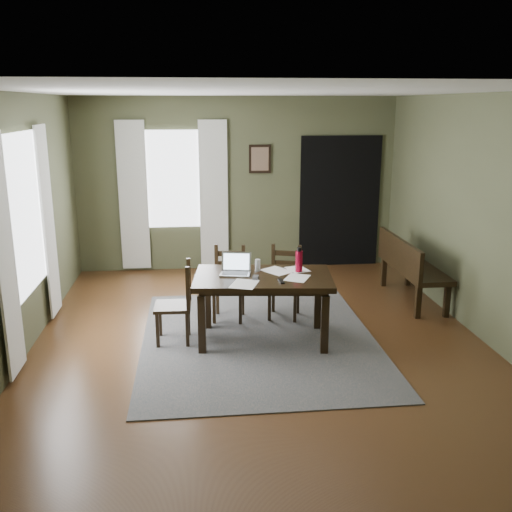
{
  "coord_description": "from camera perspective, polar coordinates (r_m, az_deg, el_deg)",
  "views": [
    {
      "loc": [
        -0.68,
        -5.94,
        2.57
      ],
      "look_at": [
        0.0,
        0.3,
        0.9
      ],
      "focal_mm": 40.0,
      "sensor_mm": 36.0,
      "label": 1
    }
  ],
  "objects": [
    {
      "name": "ground",
      "position": [
        6.51,
        0.29,
        -8.4
      ],
      "size": [
        5.0,
        6.0,
        0.01
      ],
      "color": "#492C16"
    },
    {
      "name": "tv_remote",
      "position": [
        6.02,
        2.54,
        -2.53
      ],
      "size": [
        0.05,
        0.16,
        0.02
      ],
      "primitive_type": "cube",
      "rotation": [
        0.0,
        0.0,
        0.07
      ],
      "color": "black",
      "rests_on": "dining_table"
    },
    {
      "name": "curtain_left_near",
      "position": [
        5.77,
        -23.79,
        -0.14
      ],
      "size": [
        0.03,
        0.48,
        2.3
      ],
      "color": "silver",
      "rests_on": "ground"
    },
    {
      "name": "framed_picture",
      "position": [
        9.0,
        0.39,
        9.68
      ],
      "size": [
        0.34,
        0.03,
        0.44
      ],
      "color": "black",
      "rests_on": "ground"
    },
    {
      "name": "curtain_back_right",
      "position": [
        8.99,
        -4.25,
        6.1
      ],
      "size": [
        0.44,
        0.03,
        2.3
      ],
      "color": "silver",
      "rests_on": "ground"
    },
    {
      "name": "water_bottle",
      "position": [
        6.36,
        4.32,
        -0.48
      ],
      "size": [
        0.1,
        0.1,
        0.28
      ],
      "rotation": [
        0.0,
        0.0,
        0.3
      ],
      "color": "maroon",
      "rests_on": "dining_table"
    },
    {
      "name": "chair_back_right",
      "position": [
        7.06,
        2.89,
        -2.71
      ],
      "size": [
        0.48,
        0.48,
        0.88
      ],
      "rotation": [
        0.0,
        0.0,
        -0.29
      ],
      "color": "black",
      "rests_on": "rug"
    },
    {
      "name": "laptop",
      "position": [
        6.31,
        -2.04,
        -1.23
      ],
      "size": [
        0.37,
        0.32,
        0.22
      ],
      "rotation": [
        0.0,
        0.0,
        -0.19
      ],
      "color": "#B7B7BC",
      "rests_on": "dining_table"
    },
    {
      "name": "curtain_left_far",
      "position": [
        7.31,
        -20.07,
        3.19
      ],
      "size": [
        0.03,
        0.48,
        2.3
      ],
      "color": "silver",
      "rests_on": "ground"
    },
    {
      "name": "window_back",
      "position": [
        8.98,
        -8.28,
        7.6
      ],
      "size": [
        1.0,
        0.01,
        1.5
      ],
      "color": "white",
      "rests_on": "ground"
    },
    {
      "name": "chair_back_left",
      "position": [
        6.99,
        -2.71,
        -2.83
      ],
      "size": [
        0.45,
        0.46,
        0.9
      ],
      "rotation": [
        0.0,
        0.0,
        -0.18
      ],
      "color": "black",
      "rests_on": "rug"
    },
    {
      "name": "room_shell",
      "position": [
        6.03,
        0.31,
        7.59
      ],
      "size": [
        5.02,
        6.02,
        2.71
      ],
      "color": "#4B4F33",
      "rests_on": "ground"
    },
    {
      "name": "drinking_glass",
      "position": [
        6.39,
        0.17,
        -0.93
      ],
      "size": [
        0.08,
        0.08,
        0.13
      ],
      "primitive_type": "cylinder",
      "rotation": [
        0.0,
        0.0,
        -0.41
      ],
      "color": "silver",
      "rests_on": "dining_table"
    },
    {
      "name": "dining_table",
      "position": [
        6.26,
        0.71,
        -2.79
      ],
      "size": [
        1.58,
        1.06,
        0.75
      ],
      "rotation": [
        0.0,
        0.0,
        -0.11
      ],
      "color": "black",
      "rests_on": "rug"
    },
    {
      "name": "chair_end",
      "position": [
        6.36,
        -7.89,
        -4.76
      ],
      "size": [
        0.41,
        0.41,
        0.91
      ],
      "rotation": [
        0.0,
        0.0,
        -1.6
      ],
      "color": "black",
      "rests_on": "rug"
    },
    {
      "name": "curtain_back_left",
      "position": [
        9.03,
        -12.18,
        5.85
      ],
      "size": [
        0.44,
        0.03,
        2.3
      ],
      "color": "silver",
      "rests_on": "ground"
    },
    {
      "name": "paper_c",
      "position": [
        6.41,
        2.12,
        -1.5
      ],
      "size": [
        0.39,
        0.41,
        0.0
      ],
      "primitive_type": "cube",
      "rotation": [
        0.0,
        0.0,
        0.63
      ],
      "color": "white",
      "rests_on": "dining_table"
    },
    {
      "name": "computer_mouse",
      "position": [
        6.11,
        -0.05,
        -2.16
      ],
      "size": [
        0.08,
        0.11,
        0.03
      ],
      "primitive_type": "cube",
      "rotation": [
        0.0,
        0.0,
        -0.23
      ],
      "color": "#3F3F42",
      "rests_on": "dining_table"
    },
    {
      "name": "paper_d",
      "position": [
        6.48,
        4.17,
        -1.34
      ],
      "size": [
        0.28,
        0.32,
        0.0
      ],
      "primitive_type": "cube",
      "rotation": [
        0.0,
        0.0,
        0.31
      ],
      "color": "white",
      "rests_on": "dining_table"
    },
    {
      "name": "paper_e",
      "position": [
        5.94,
        -1.18,
        -2.83
      ],
      "size": [
        0.35,
        0.4,
        0.0
      ],
      "primitive_type": "cube",
      "rotation": [
        0.0,
        0.0,
        -0.35
      ],
      "color": "white",
      "rests_on": "dining_table"
    },
    {
      "name": "rug",
      "position": [
        6.5,
        0.29,
        -8.32
      ],
      "size": [
        2.6,
        3.2,
        0.01
      ],
      "color": "#484848",
      "rests_on": "ground"
    },
    {
      "name": "bench",
      "position": [
        7.87,
        15.04,
        -0.75
      ],
      "size": [
        0.49,
        1.53,
        0.86
      ],
      "rotation": [
        0.0,
        0.0,
        1.57
      ],
      "color": "black",
      "rests_on": "ground"
    },
    {
      "name": "window_left",
      "position": [
        6.49,
        -22.17,
        3.86
      ],
      "size": [
        0.01,
        1.3,
        1.7
      ],
      "color": "white",
      "rests_on": "ground"
    },
    {
      "name": "paper_b",
      "position": [
        6.17,
        4.14,
        -2.19
      ],
      "size": [
        0.34,
        0.37,
        0.0
      ],
      "primitive_type": "cube",
      "rotation": [
        0.0,
        0.0,
        -0.46
      ],
      "color": "white",
      "rests_on": "dining_table"
    },
    {
      "name": "doorway_back",
      "position": [
        9.33,
        8.37,
        5.38
      ],
      "size": [
        1.3,
        0.03,
        2.1
      ],
      "color": "black",
      "rests_on": "ground"
    }
  ]
}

